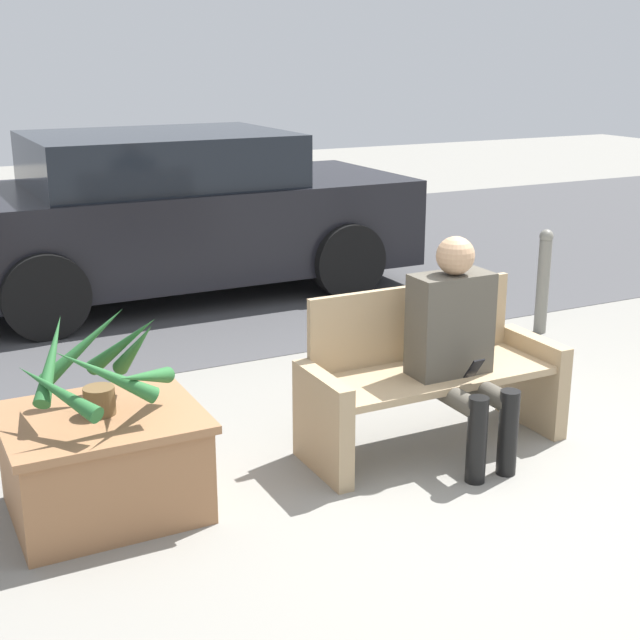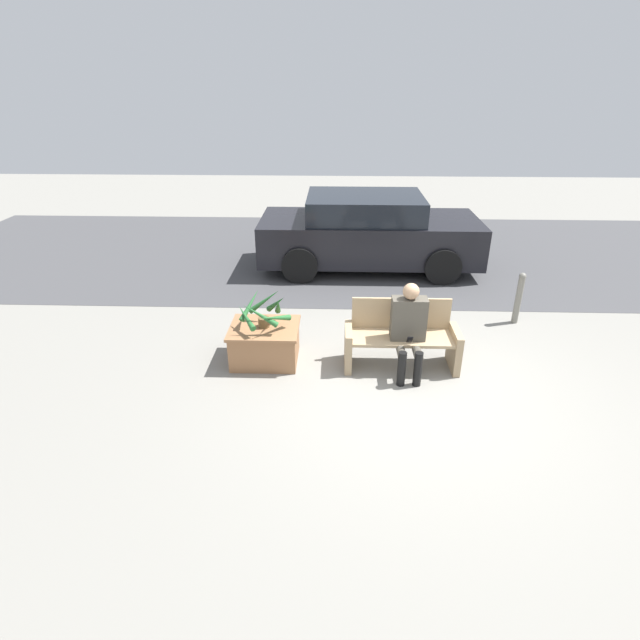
# 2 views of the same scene
# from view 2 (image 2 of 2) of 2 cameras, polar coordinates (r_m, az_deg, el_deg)

# --- Properties ---
(ground_plane) EXTENTS (30.00, 30.00, 0.00)m
(ground_plane) POSITION_cam_2_polar(r_m,az_deg,el_deg) (6.28, 10.62, -8.10)
(ground_plane) COLOR gray
(road_surface) EXTENTS (20.00, 6.00, 0.01)m
(road_surface) POSITION_cam_2_polar(r_m,az_deg,el_deg) (11.15, 6.91, 7.63)
(road_surface) COLOR #424244
(road_surface) RESTS_ON ground_plane
(bench) EXTENTS (1.48, 0.54, 0.88)m
(bench) POSITION_cam_2_polar(r_m,az_deg,el_deg) (6.63, 9.27, -2.00)
(bench) COLOR tan
(bench) RESTS_ON ground_plane
(person_seated) EXTENTS (0.44, 0.58, 1.21)m
(person_seated) POSITION_cam_2_polar(r_m,az_deg,el_deg) (6.37, 10.13, -0.63)
(person_seated) COLOR #4C473D
(person_seated) RESTS_ON ground_plane
(planter_box) EXTENTS (0.92, 0.78, 0.50)m
(planter_box) POSITION_cam_2_polar(r_m,az_deg,el_deg) (6.75, -6.31, -2.53)
(planter_box) COLOR #936642
(planter_box) RESTS_ON ground_plane
(potted_plant) EXTENTS (0.75, 0.69, 0.48)m
(potted_plant) POSITION_cam_2_polar(r_m,az_deg,el_deg) (6.53, -6.39, 1.06)
(potted_plant) COLOR brown
(potted_plant) RESTS_ON planter_box
(parked_car) EXTENTS (4.26, 1.98, 1.45)m
(parked_car) POSITION_cam_2_polar(r_m,az_deg,el_deg) (10.05, 5.52, 9.98)
(parked_car) COLOR black
(parked_car) RESTS_ON ground_plane
(bollard_post) EXTENTS (0.11, 0.11, 0.83)m
(bollard_post) POSITION_cam_2_polar(r_m,az_deg,el_deg) (8.27, 21.76, 2.45)
(bollard_post) COLOR slate
(bollard_post) RESTS_ON ground_plane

